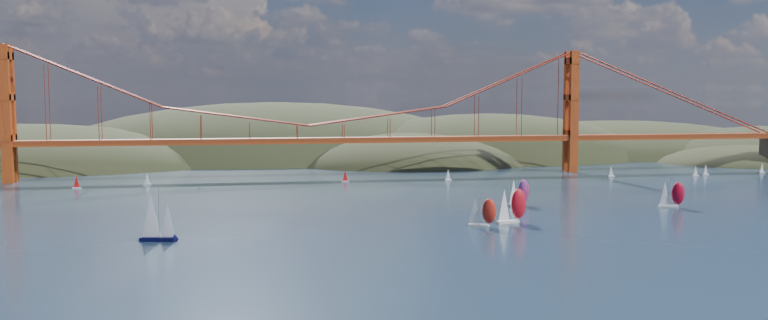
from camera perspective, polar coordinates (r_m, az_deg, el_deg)
The scene contains 16 objects.
ground at distance 147.89m, azimuth 0.23°, elevation -8.65°, with size 1200.00×1200.00×0.00m, color black.
headlands at distance 428.23m, azimuth -0.82°, elevation -1.42°, with size 725.00×225.00×96.00m.
bridge at distance 322.23m, azimuth -6.08°, elevation 4.44°, with size 552.00×12.00×55.00m.
sloop_navy at distance 187.21m, azimuth -16.99°, elevation -4.20°, with size 8.75×5.59×13.04m.
racer_0 at distance 200.78m, azimuth 7.44°, elevation -3.91°, with size 7.66×5.29×8.58m.
racer_1 at distance 207.43m, azimuth 9.66°, elevation -3.39°, with size 9.43×5.44×10.57m.
racer_2 at distance 249.69m, azimuth 21.04°, elevation -2.42°, with size 8.03×4.52×9.00m.
racer_rwb at distance 240.56m, azimuth 10.21°, elevation -2.40°, with size 8.39×5.37×9.39m.
distant_boat_2 at distance 303.72m, azimuth -22.38°, elevation -1.57°, with size 3.00×2.00×4.70m.
distant_boat_3 at distance 306.73m, azimuth -17.60°, elevation -1.37°, with size 3.00×2.00×4.70m.
distant_boat_4 at distance 336.40m, azimuth 16.92°, elevation -0.81°, with size 3.00×2.00×4.70m.
distant_boat_5 at distance 351.02m, azimuth 22.65°, elevation -0.75°, with size 3.00×2.00×4.70m.
distant_boat_6 at distance 357.43m, azimuth 23.30°, elevation -0.68°, with size 3.00×2.00×4.70m.
distant_boat_7 at distance 377.15m, azimuth 26.85°, elevation -0.54°, with size 3.00×2.00×4.70m.
distant_boat_8 at distance 307.84m, azimuth 4.91°, elevation -1.13°, with size 3.00×2.00×4.70m.
distant_boat_9 at distance 302.40m, azimuth -2.97°, elevation -1.23°, with size 3.00×2.00×4.70m.
Camera 1 is at (-26.86, -141.24, 34.65)m, focal length 35.00 mm.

